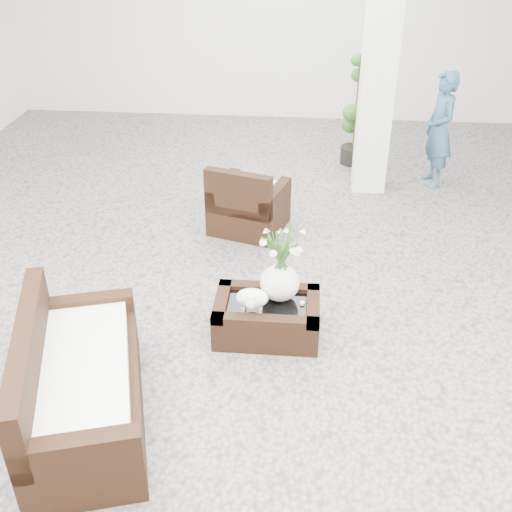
# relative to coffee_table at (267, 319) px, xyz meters

# --- Properties ---
(ground) EXTENTS (11.00, 11.00, 0.00)m
(ground) POSITION_rel_coffee_table_xyz_m (-0.12, 0.38, -0.16)
(ground) COLOR gray
(ground) RESTS_ON ground
(column) EXTENTS (0.40, 0.40, 3.50)m
(column) POSITION_rel_coffee_table_xyz_m (1.08, 3.18, 1.59)
(column) COLOR white
(column) RESTS_ON ground
(coffee_table) EXTENTS (0.90, 0.60, 0.31)m
(coffee_table) POSITION_rel_coffee_table_xyz_m (0.00, 0.00, 0.00)
(coffee_table) COLOR black
(coffee_table) RESTS_ON ground
(sheep_figurine) EXTENTS (0.28, 0.23, 0.21)m
(sheep_figurine) POSITION_rel_coffee_table_xyz_m (-0.12, -0.10, 0.26)
(sheep_figurine) COLOR white
(sheep_figurine) RESTS_ON coffee_table
(planter_narcissus) EXTENTS (0.44, 0.44, 0.80)m
(planter_narcissus) POSITION_rel_coffee_table_xyz_m (0.10, 0.10, 0.56)
(planter_narcissus) COLOR white
(planter_narcissus) RESTS_ON coffee_table
(tealight) EXTENTS (0.04, 0.04, 0.03)m
(tealight) POSITION_rel_coffee_table_xyz_m (0.30, 0.02, 0.17)
(tealight) COLOR white
(tealight) RESTS_ON coffee_table
(armchair) EXTENTS (0.93, 0.91, 0.80)m
(armchair) POSITION_rel_coffee_table_xyz_m (-0.34, 1.92, 0.25)
(armchair) COLOR black
(armchair) RESTS_ON ground
(loveseat) EXTENTS (1.21, 1.78, 0.87)m
(loveseat) POSITION_rel_coffee_table_xyz_m (-1.23, -1.14, 0.28)
(loveseat) COLOR black
(loveseat) RESTS_ON ground
(topiary) EXTENTS (0.40, 0.40, 1.49)m
(topiary) POSITION_rel_coffee_table_xyz_m (0.93, 3.97, 0.59)
(topiary) COLOR #2A5019
(topiary) RESTS_ON ground
(shopper) EXTENTS (0.46, 0.60, 1.47)m
(shopper) POSITION_rel_coffee_table_xyz_m (1.93, 3.36, 0.58)
(shopper) COLOR #335A72
(shopper) RESTS_ON ground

